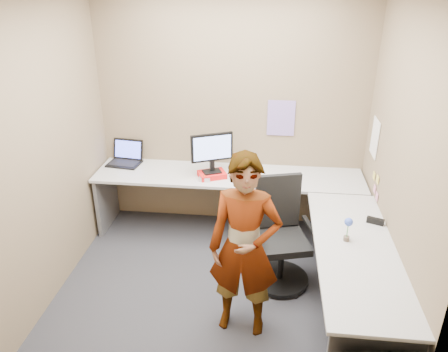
# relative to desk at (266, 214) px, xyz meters

# --- Properties ---
(ground) EXTENTS (3.00, 3.00, 0.00)m
(ground) POSITION_rel_desk_xyz_m (-0.44, -0.39, -0.59)
(ground) COLOR #27272D
(ground) RESTS_ON ground
(wall_back) EXTENTS (3.00, 0.00, 3.00)m
(wall_back) POSITION_rel_desk_xyz_m (-0.44, 0.91, 0.76)
(wall_back) COLOR #756048
(wall_back) RESTS_ON ground
(wall_right) EXTENTS (0.00, 2.70, 2.70)m
(wall_right) POSITION_rel_desk_xyz_m (1.06, -0.39, 0.76)
(wall_right) COLOR #756048
(wall_right) RESTS_ON ground
(wall_left) EXTENTS (0.00, 2.70, 2.70)m
(wall_left) POSITION_rel_desk_xyz_m (-1.94, -0.39, 0.76)
(wall_left) COLOR #756048
(wall_left) RESTS_ON ground
(desk) EXTENTS (2.98, 2.58, 0.73)m
(desk) POSITION_rel_desk_xyz_m (0.00, 0.00, 0.00)
(desk) COLOR #BDBDBD
(desk) RESTS_ON ground
(paper_ream) EXTENTS (0.35, 0.31, 0.06)m
(paper_ream) POSITION_rel_desk_xyz_m (-0.61, 0.51, 0.17)
(paper_ream) COLOR red
(paper_ream) RESTS_ON desk
(monitor) EXTENTS (0.43, 0.23, 0.43)m
(monitor) POSITION_rel_desk_xyz_m (-0.61, 0.52, 0.46)
(monitor) COLOR black
(monitor) RESTS_ON paper_ream
(laptop) EXTENTS (0.40, 0.35, 0.26)m
(laptop) POSITION_rel_desk_xyz_m (-1.66, 0.79, 0.21)
(laptop) COLOR black
(laptop) RESTS_ON desk
(trackball_mouse) EXTENTS (0.12, 0.08, 0.07)m
(trackball_mouse) POSITION_rel_desk_xyz_m (-0.67, 0.40, 0.17)
(trackball_mouse) COLOR #B7B7BC
(trackball_mouse) RESTS_ON desk
(origami) EXTENTS (0.10, 0.10, 0.06)m
(origami) POSITION_rel_desk_xyz_m (-0.50, 0.53, 0.17)
(origami) COLOR white
(origami) RESTS_ON desk
(stapler) EXTENTS (0.15, 0.09, 0.05)m
(stapler) POSITION_rel_desk_xyz_m (0.97, -0.30, 0.17)
(stapler) COLOR black
(stapler) RESTS_ON desk
(flower) EXTENTS (0.07, 0.07, 0.22)m
(flower) POSITION_rel_desk_xyz_m (0.68, -0.61, 0.28)
(flower) COLOR brown
(flower) RESTS_ON desk
(calendar_purple) EXTENTS (0.30, 0.01, 0.40)m
(calendar_purple) POSITION_rel_desk_xyz_m (0.11, 0.90, 0.71)
(calendar_purple) COLOR #846BB7
(calendar_purple) RESTS_ON wall_back
(calendar_white) EXTENTS (0.01, 0.28, 0.38)m
(calendar_white) POSITION_rel_desk_xyz_m (1.05, 0.51, 0.66)
(calendar_white) COLOR white
(calendar_white) RESTS_ON wall_right
(sticky_note_a) EXTENTS (0.01, 0.07, 0.07)m
(sticky_note_a) POSITION_rel_desk_xyz_m (1.05, 0.16, 0.36)
(sticky_note_a) COLOR #F2E059
(sticky_note_a) RESTS_ON wall_right
(sticky_note_b) EXTENTS (0.01, 0.07, 0.07)m
(sticky_note_b) POSITION_rel_desk_xyz_m (1.05, 0.21, 0.23)
(sticky_note_b) COLOR pink
(sticky_note_b) RESTS_ON wall_right
(sticky_note_c) EXTENTS (0.01, 0.07, 0.07)m
(sticky_note_c) POSITION_rel_desk_xyz_m (1.05, 0.09, 0.21)
(sticky_note_c) COLOR pink
(sticky_note_c) RESTS_ON wall_right
(sticky_note_d) EXTENTS (0.01, 0.07, 0.07)m
(sticky_note_d) POSITION_rel_desk_xyz_m (1.05, 0.31, 0.33)
(sticky_note_d) COLOR #F2E059
(sticky_note_d) RESTS_ON wall_right
(office_chair) EXTENTS (0.59, 0.57, 1.04)m
(office_chair) POSITION_rel_desk_xyz_m (0.15, -0.23, -0.16)
(office_chair) COLOR black
(office_chair) RESTS_ON ground
(person) EXTENTS (0.61, 0.43, 1.58)m
(person) POSITION_rel_desk_xyz_m (-0.16, -0.89, 0.20)
(person) COLOR #999399
(person) RESTS_ON ground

